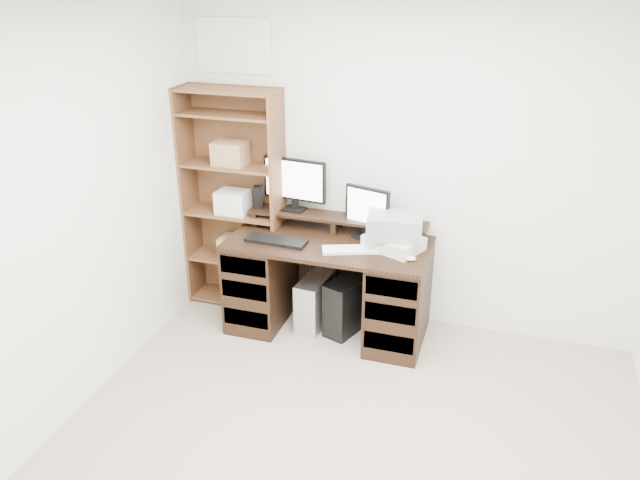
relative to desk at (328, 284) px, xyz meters
The scene contains 14 objects.
room 1.92m from the desk, 73.26° to the right, with size 3.54×4.04×2.54m.
desk is the anchor object (origin of this frame).
riser_shelf 0.50m from the desk, 90.00° to the left, with size 1.40×0.22×0.12m.
monitor_wide 0.83m from the desk, 144.33° to the left, with size 0.52×0.15×0.41m.
monitor_small 0.65m from the desk, 33.77° to the left, with size 0.35×0.17×0.39m.
speaker 0.88m from the desk, 162.26° to the left, with size 0.07×0.07×0.18m, color black.
keyboard_black 0.54m from the desk, 159.83° to the right, with size 0.46×0.15×0.03m, color black.
keyboard_white 0.45m from the desk, 26.50° to the right, with size 0.45×0.14×0.02m, color white.
mouse 0.75m from the desk, 12.66° to the right, with size 0.09×0.06×0.03m, color white.
printer 0.64m from the desk, ahead, with size 0.38×0.29×0.10m, color beige.
basket 0.73m from the desk, ahead, with size 0.39×0.28×0.17m, color gray.
tower_silver 0.22m from the desk, behind, with size 0.18×0.41×0.41m, color #B5B7BC.
tower_black 0.23m from the desk, 13.75° to the left, with size 0.33×0.48×0.44m.
bookshelf 1.03m from the desk, 166.02° to the left, with size 0.80×0.30×1.80m.
Camera 1 is at (0.72, -2.41, 2.64)m, focal length 35.00 mm.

